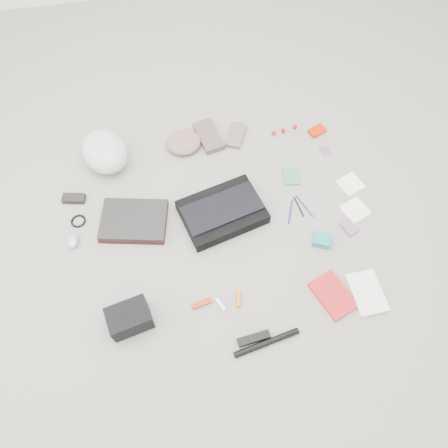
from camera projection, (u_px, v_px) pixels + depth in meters
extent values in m
plane|color=gray|center=(224.00, 229.00, 2.20)|extent=(4.00, 4.00, 0.00)
cube|color=black|center=(222.00, 212.00, 2.21)|extent=(0.46, 0.38, 0.07)
cube|color=black|center=(222.00, 208.00, 2.17)|extent=(0.43, 0.27, 0.01)
cube|color=#3A1113|center=(134.00, 222.00, 2.21)|extent=(0.37, 0.31, 0.02)
cube|color=black|center=(133.00, 219.00, 2.19)|extent=(0.37, 0.30, 0.02)
ellipsoid|color=silver|center=(105.00, 152.00, 2.33)|extent=(0.32, 0.35, 0.17)
ellipsoid|color=#856755|center=(184.00, 142.00, 2.43)|extent=(0.21, 0.20, 0.07)
cube|color=brown|center=(209.00, 136.00, 2.47)|extent=(0.16, 0.24, 0.03)
cube|color=#6C5E54|center=(236.00, 135.00, 2.48)|extent=(0.15, 0.20, 0.03)
cube|color=black|center=(74.00, 198.00, 2.27)|extent=(0.12, 0.07, 0.03)
torus|color=black|center=(78.00, 221.00, 2.22)|extent=(0.09, 0.09, 0.01)
ellipsoid|color=#9C9AA9|center=(73.00, 241.00, 2.15)|extent=(0.06, 0.09, 0.03)
cube|color=black|center=(130.00, 318.00, 1.91)|extent=(0.21, 0.16, 0.12)
cube|color=#9E220C|center=(202.00, 303.00, 2.00)|extent=(0.10, 0.04, 0.01)
cylinder|color=white|center=(221.00, 304.00, 2.00)|extent=(0.04, 0.07, 0.02)
cylinder|color=orange|center=(238.00, 299.00, 2.01)|extent=(0.04, 0.08, 0.02)
cube|color=black|center=(254.00, 338.00, 1.91)|extent=(0.15, 0.05, 0.03)
cylinder|color=black|center=(267.00, 343.00, 1.91)|extent=(0.30, 0.08, 0.03)
cube|color=red|center=(333.00, 295.00, 2.02)|extent=(0.20, 0.24, 0.02)
cube|color=white|center=(367.00, 293.00, 2.02)|extent=(0.15, 0.21, 0.02)
cube|color=#3C8046|center=(291.00, 176.00, 2.35)|extent=(0.09, 0.12, 0.01)
cylinder|color=navy|center=(290.00, 212.00, 2.24)|extent=(0.06, 0.14, 0.01)
cylinder|color=black|center=(299.00, 207.00, 2.26)|extent=(0.03, 0.13, 0.01)
cylinder|color=navy|center=(305.00, 206.00, 2.26)|extent=(0.06, 0.14, 0.01)
cube|color=teal|center=(322.00, 240.00, 2.14)|extent=(0.11, 0.10, 0.04)
cube|color=gray|center=(349.00, 227.00, 2.19)|extent=(0.09, 0.10, 0.02)
cube|color=white|center=(351.00, 184.00, 2.33)|extent=(0.15, 0.15, 0.01)
cube|color=white|center=(355.00, 210.00, 2.25)|extent=(0.15, 0.15, 0.01)
sphere|color=#A50C16|center=(274.00, 133.00, 2.49)|extent=(0.03, 0.03, 0.03)
sphere|color=#BB0306|center=(283.00, 131.00, 2.50)|extent=(0.03, 0.03, 0.02)
sphere|color=#B2091A|center=(295.00, 127.00, 2.51)|extent=(0.03, 0.03, 0.03)
cube|color=red|center=(317.00, 131.00, 2.50)|extent=(0.11, 0.09, 0.02)
cube|color=#805C6B|center=(325.00, 151.00, 2.44)|extent=(0.06, 0.07, 0.00)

